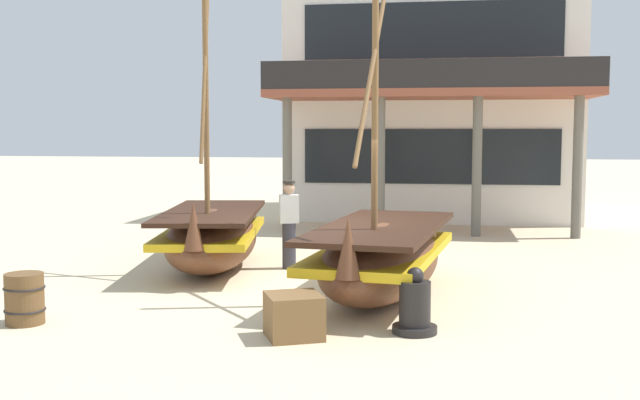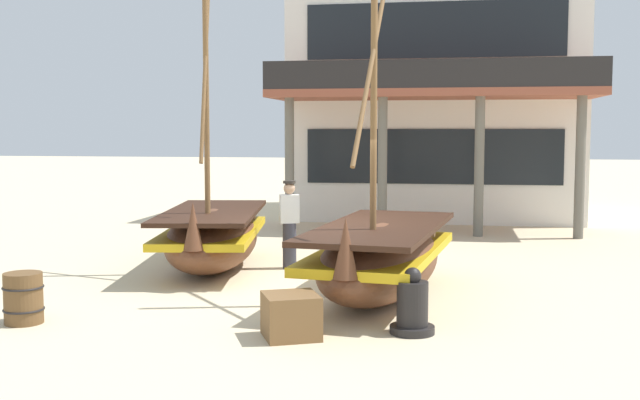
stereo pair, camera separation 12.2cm
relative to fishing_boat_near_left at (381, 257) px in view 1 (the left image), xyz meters
The scene contains 8 objects.
ground_plane 1.45m from the fishing_boat_near_left, 159.40° to the left, with size 120.00×120.00×0.00m, color beige.
fishing_boat_near_left is the anchor object (origin of this frame).
fishing_boat_centre_large 3.91m from the fishing_boat_near_left, 149.90° to the left, with size 2.33×4.49×5.98m.
fisherman_by_hull 2.98m from the fishing_boat_near_left, 130.84° to the left, with size 0.41×0.33×1.68m.
capstan_winch 2.20m from the fishing_boat_near_left, 73.80° to the right, with size 0.59×0.59×0.87m.
wooden_barrel 5.29m from the fishing_boat_near_left, 152.18° to the right, with size 0.56×0.56×0.70m.
cargo_crate 2.74m from the fishing_boat_near_left, 109.51° to the right, with size 0.68×0.68×0.56m, color brown.
harbor_building_main 13.01m from the fishing_boat_near_left, 87.41° to the left, with size 8.74×8.92×7.24m.
Camera 1 is at (2.16, -12.43, 2.64)m, focal length 43.03 mm.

